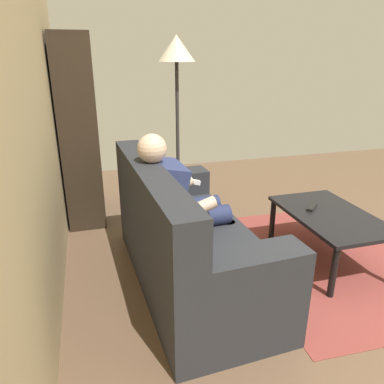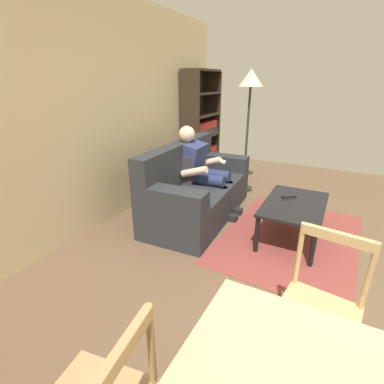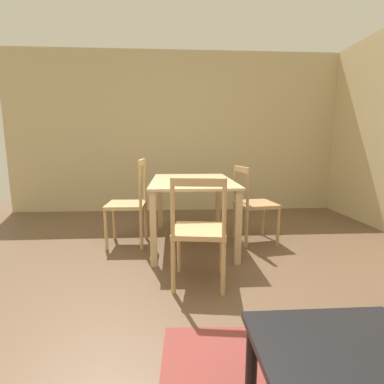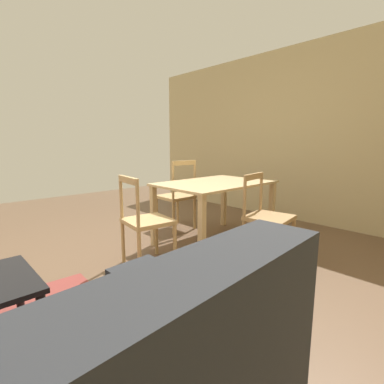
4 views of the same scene
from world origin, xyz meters
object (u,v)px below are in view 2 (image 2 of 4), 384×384
Objects in this scene: floor_lamp at (250,90)px; couch at (195,190)px; tv_remote at (289,196)px; coffee_table at (294,207)px; person_lounging at (202,169)px; bookshelf at (200,133)px; dining_chair_facing_couch at (319,312)px.

couch is at bearing 167.92° from floor_lamp.
coffee_table is at bearing 170.35° from tv_remote.
person_lounging is at bearing -7.43° from couch.
person_lounging is at bearing 82.08° from coffee_table.
coffee_table is (-0.03, -1.25, 0.03)m from couch.
person_lounging is 1.63m from bookshelf.
bookshelf is (1.44, 0.74, 0.19)m from person_lounging.
couch is at bearing -155.49° from bookshelf.
couch is at bearing 172.57° from person_lounging.
bookshelf reaches higher than tv_remote.
floor_lamp is at bearing -109.34° from bookshelf.
tv_remote is at bearing -84.72° from couch.
couch is 1.00× the size of floor_lamp.
coffee_table is 1.12× the size of dining_chair_facing_couch.
tv_remote reaches higher than coffee_table.
dining_chair_facing_couch is (-1.73, -0.49, 0.00)m from tv_remote.
floor_lamp reaches higher than dining_chair_facing_couch.
dining_chair_facing_couch reaches higher than tv_remote.
person_lounging reaches higher than tv_remote.
coffee_table is 0.54× the size of bookshelf.
tv_remote is (0.14, 0.09, 0.07)m from coffee_table.
person_lounging is 6.76× the size of tv_remote.
coffee_table is at bearing -129.20° from bookshelf.
bookshelf reaches higher than floor_lamp.
tv_remote is at bearing -91.80° from person_lounging.
tv_remote is 0.19× the size of dining_chair_facing_couch.
bookshelf is (1.47, 1.88, 0.34)m from tv_remote.
floor_lamp reaches higher than person_lounging.
couch is at bearing 88.71° from coffee_table.
coffee_table is 1.99m from floor_lamp.
person_lounging reaches higher than dining_chair_facing_couch.
floor_lamp reaches higher than tv_remote.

